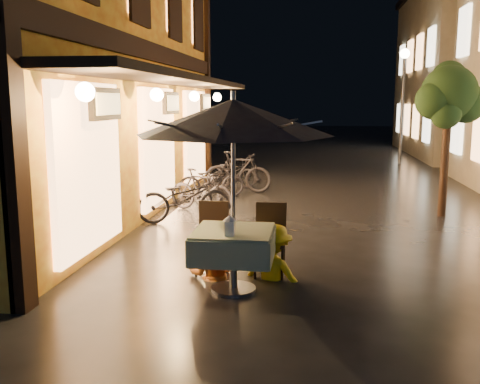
# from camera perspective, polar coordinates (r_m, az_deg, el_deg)

# --- Properties ---
(ground) EXTENTS (90.00, 90.00, 0.00)m
(ground) POSITION_cam_1_polar(r_m,az_deg,el_deg) (7.14, 9.56, -9.61)
(ground) COLOR black
(ground) RESTS_ON ground
(west_building) EXTENTS (5.90, 11.40, 7.40)m
(west_building) POSITION_cam_1_polar(r_m,az_deg,el_deg) (12.13, -19.82, 15.62)
(west_building) COLOR orange
(west_building) RESTS_ON ground
(street_tree) EXTENTS (1.43, 1.20, 3.15)m
(street_tree) POSITION_cam_1_polar(r_m,az_deg,el_deg) (11.56, 21.45, 9.42)
(street_tree) COLOR black
(street_tree) RESTS_ON ground
(streetlamp_far) EXTENTS (0.36, 0.36, 4.23)m
(streetlamp_far) POSITION_cam_1_polar(r_m,az_deg,el_deg) (21.00, 17.02, 10.85)
(streetlamp_far) COLOR #59595E
(streetlamp_far) RESTS_ON ground
(cafe_table) EXTENTS (0.99, 0.99, 0.78)m
(cafe_table) POSITION_cam_1_polar(r_m,az_deg,el_deg) (6.63, -0.71, -5.67)
(cafe_table) COLOR #59595E
(cafe_table) RESTS_ON ground
(patio_umbrella) EXTENTS (2.40, 2.40, 2.46)m
(patio_umbrella) POSITION_cam_1_polar(r_m,az_deg,el_deg) (6.39, -0.74, 7.94)
(patio_umbrella) COLOR #59595E
(patio_umbrella) RESTS_ON ground
(cafe_chair_left) EXTENTS (0.42, 0.42, 0.97)m
(cafe_chair_left) POSITION_cam_1_polar(r_m,az_deg,el_deg) (7.41, -2.93, -4.42)
(cafe_chair_left) COLOR black
(cafe_chair_left) RESTS_ON ground
(cafe_chair_right) EXTENTS (0.42, 0.42, 0.97)m
(cafe_chair_right) POSITION_cam_1_polar(r_m,az_deg,el_deg) (7.30, 3.27, -4.63)
(cafe_chair_right) COLOR black
(cafe_chair_right) RESTS_ON ground
(table_lantern) EXTENTS (0.16, 0.16, 0.25)m
(table_lantern) POSITION_cam_1_polar(r_m,az_deg,el_deg) (6.27, -1.10, -3.44)
(table_lantern) COLOR white
(table_lantern) RESTS_ON cafe_table
(person_orange) EXTENTS (0.70, 0.54, 1.43)m
(person_orange) POSITION_cam_1_polar(r_m,az_deg,el_deg) (7.15, -2.97, -3.46)
(person_orange) COLOR #B96625
(person_orange) RESTS_ON ground
(person_yellow) EXTENTS (1.04, 0.79, 1.42)m
(person_yellow) POSITION_cam_1_polar(r_m,az_deg,el_deg) (7.10, 3.62, -3.62)
(person_yellow) COLOR yellow
(person_yellow) RESTS_ON ground
(bicycle_0) EXTENTS (1.93, 1.28, 0.96)m
(bicycle_0) POSITION_cam_1_polar(r_m,az_deg,el_deg) (10.45, -5.96, -0.62)
(bicycle_0) COLOR black
(bicycle_0) RESTS_ON ground
(bicycle_1) EXTENTS (1.58, 0.86, 0.91)m
(bicycle_1) POSITION_cam_1_polar(r_m,az_deg,el_deg) (11.51, -4.15, 0.23)
(bicycle_1) COLOR black
(bicycle_1) RESTS_ON ground
(bicycle_2) EXTENTS (1.73, 1.16, 0.86)m
(bicycle_2) POSITION_cam_1_polar(r_m,az_deg,el_deg) (13.02, -3.08, 1.23)
(bicycle_2) COLOR black
(bicycle_2) RESTS_ON ground
(bicycle_3) EXTENTS (1.80, 0.74, 1.05)m
(bicycle_3) POSITION_cam_1_polar(r_m,az_deg,el_deg) (13.86, -0.20, 2.16)
(bicycle_3) COLOR black
(bicycle_3) RESTS_ON ground
(bicycle_4) EXTENTS (1.67, 1.08, 0.83)m
(bicycle_4) POSITION_cam_1_polar(r_m,az_deg,el_deg) (14.74, -0.94, 2.18)
(bicycle_4) COLOR black
(bicycle_4) RESTS_ON ground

